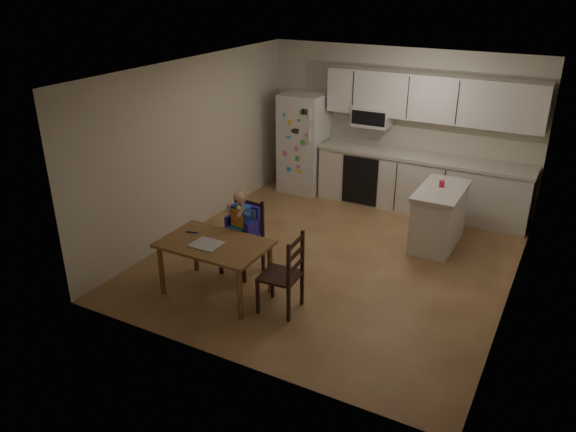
# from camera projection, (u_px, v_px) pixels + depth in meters

# --- Properties ---
(room) EXTENTS (4.52, 5.01, 2.51)m
(room) POSITION_uv_depth(u_px,v_px,m) (351.00, 160.00, 7.51)
(room) COLOR brown
(room) RESTS_ON ground
(refrigerator) EXTENTS (0.72, 0.70, 1.70)m
(refrigerator) POSITION_uv_depth(u_px,v_px,m) (304.00, 143.00, 9.69)
(refrigerator) COLOR silver
(refrigerator) RESTS_ON ground
(kitchen_run) EXTENTS (3.37, 0.62, 2.15)m
(kitchen_run) POSITION_uv_depth(u_px,v_px,m) (422.00, 157.00, 8.86)
(kitchen_run) COLOR silver
(kitchen_run) RESTS_ON ground
(kitchen_island) EXTENTS (0.59, 1.13, 0.84)m
(kitchen_island) POSITION_uv_depth(u_px,v_px,m) (439.00, 216.00, 7.85)
(kitchen_island) COLOR silver
(kitchen_island) RESTS_ON ground
(red_cup) EXTENTS (0.07, 0.07, 0.09)m
(red_cup) POSITION_uv_depth(u_px,v_px,m) (442.00, 184.00, 7.74)
(red_cup) COLOR red
(red_cup) RESTS_ON kitchen_island
(dining_table) EXTENTS (1.25, 0.80, 0.67)m
(dining_table) POSITION_uv_depth(u_px,v_px,m) (215.00, 249.00, 6.58)
(dining_table) COLOR brown
(dining_table) RESTS_ON ground
(napkin) EXTENTS (0.34, 0.29, 0.01)m
(napkin) POSITION_uv_depth(u_px,v_px,m) (207.00, 244.00, 6.48)
(napkin) COLOR #A5A5AA
(napkin) RESTS_ON dining_table
(toddler_spoon) EXTENTS (0.12, 0.06, 0.02)m
(toddler_spoon) POSITION_uv_depth(u_px,v_px,m) (191.00, 232.00, 6.78)
(toddler_spoon) COLOR #271EA9
(toddler_spoon) RESTS_ON dining_table
(chair_booster) EXTENTS (0.48, 0.48, 1.13)m
(chair_booster) POSITION_uv_depth(u_px,v_px,m) (243.00, 223.00, 7.03)
(chair_booster) COLOR black
(chair_booster) RESTS_ON ground
(chair_side) EXTENTS (0.45, 0.45, 0.95)m
(chair_side) POSITION_uv_depth(u_px,v_px,m) (288.00, 269.00, 6.23)
(chair_side) COLOR black
(chair_side) RESTS_ON ground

